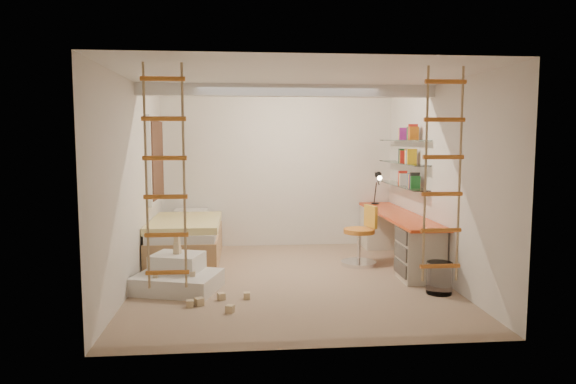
{
  "coord_description": "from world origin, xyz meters",
  "views": [
    {
      "loc": [
        -0.64,
        -6.65,
        1.88
      ],
      "look_at": [
        0.0,
        0.3,
        1.15
      ],
      "focal_mm": 32.0,
      "sensor_mm": 36.0,
      "label": 1
    }
  ],
  "objects": [
    {
      "name": "play_platform",
      "position": [
        -1.44,
        -0.3,
        0.17
      ],
      "size": [
        1.15,
        1.0,
        0.43
      ],
      "color": "silver",
      "rests_on": "floor"
    },
    {
      "name": "bed",
      "position": [
        -1.48,
        1.23,
        0.33
      ],
      "size": [
        1.02,
        2.0,
        0.69
      ],
      "color": "#AD7F51",
      "rests_on": "floor"
    },
    {
      "name": "toy_blocks",
      "position": [
        -1.18,
        -0.58,
        0.25
      ],
      "size": [
        1.15,
        1.11,
        0.7
      ],
      "color": "#CCB284",
      "rests_on": "floor"
    },
    {
      "name": "window_frame",
      "position": [
        -1.97,
        1.5,
        1.55
      ],
      "size": [
        0.06,
        1.15,
        1.35
      ],
      "primitive_type": "cube",
      "color": "white",
      "rests_on": "wall_left"
    },
    {
      "name": "books",
      "position": [
        1.87,
        1.13,
        1.59
      ],
      "size": [
        0.14,
        0.58,
        0.92
      ],
      "color": "#1E722D",
      "rests_on": "shelves"
    },
    {
      "name": "floor",
      "position": [
        0.0,
        0.0,
        0.0
      ],
      "size": [
        4.5,
        4.5,
        0.0
      ],
      "primitive_type": "plane",
      "color": "#94795F",
      "rests_on": "ground"
    },
    {
      "name": "ceiling_beam",
      "position": [
        0.0,
        0.3,
        2.52
      ],
      "size": [
        4.0,
        0.18,
        0.16
      ],
      "primitive_type": "cube",
      "color": "white",
      "rests_on": "ceiling"
    },
    {
      "name": "rope_ladder_right",
      "position": [
        1.35,
        -1.75,
        1.52
      ],
      "size": [
        0.41,
        0.04,
        2.13
      ],
      "primitive_type": null,
      "color": "orange",
      "rests_on": "ceiling"
    },
    {
      "name": "desk",
      "position": [
        1.72,
        0.86,
        0.4
      ],
      "size": [
        0.56,
        2.8,
        0.75
      ],
      "color": "#E5491B",
      "rests_on": "floor"
    },
    {
      "name": "rope_ladder_left",
      "position": [
        -1.35,
        -1.75,
        1.52
      ],
      "size": [
        0.41,
        0.04,
        2.13
      ],
      "primitive_type": null,
      "color": "orange",
      "rests_on": "ceiling"
    },
    {
      "name": "shelves",
      "position": [
        1.87,
        1.13,
        1.5
      ],
      "size": [
        0.25,
        1.8,
        0.71
      ],
      "color": "white",
      "rests_on": "wall_right"
    },
    {
      "name": "swivel_chair",
      "position": [
        1.12,
        0.72,
        0.33
      ],
      "size": [
        0.63,
        0.63,
        0.89
      ],
      "color": "orange",
      "rests_on": "floor"
    },
    {
      "name": "task_lamp",
      "position": [
        1.67,
        1.82,
        1.14
      ],
      "size": [
        0.14,
        0.36,
        0.57
      ],
      "color": "black",
      "rests_on": "desk"
    },
    {
      "name": "window_blind",
      "position": [
        -1.93,
        1.5,
        1.55
      ],
      "size": [
        0.02,
        1.0,
        1.2
      ],
      "primitive_type": "cube",
      "color": "#4C2D1E",
      "rests_on": "window_frame"
    },
    {
      "name": "waste_bin",
      "position": [
        1.75,
        -0.76,
        0.19
      ],
      "size": [
        0.31,
        0.31,
        0.39
      ],
      "primitive_type": "cylinder",
      "color": "white",
      "rests_on": "floor"
    }
  ]
}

